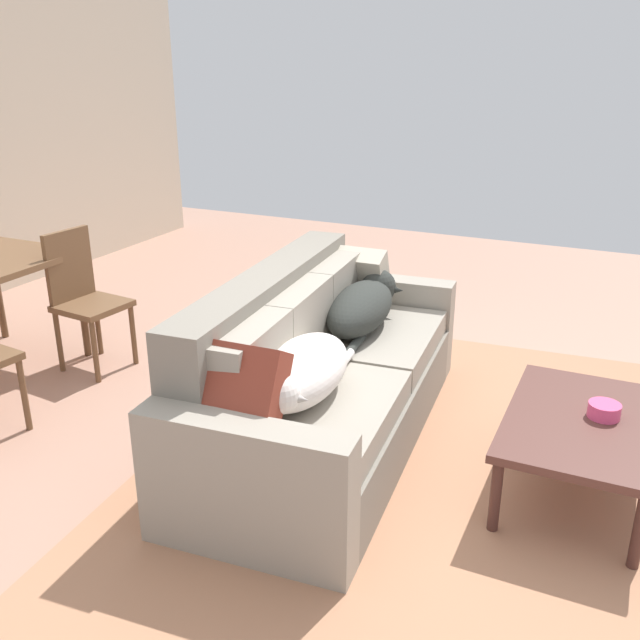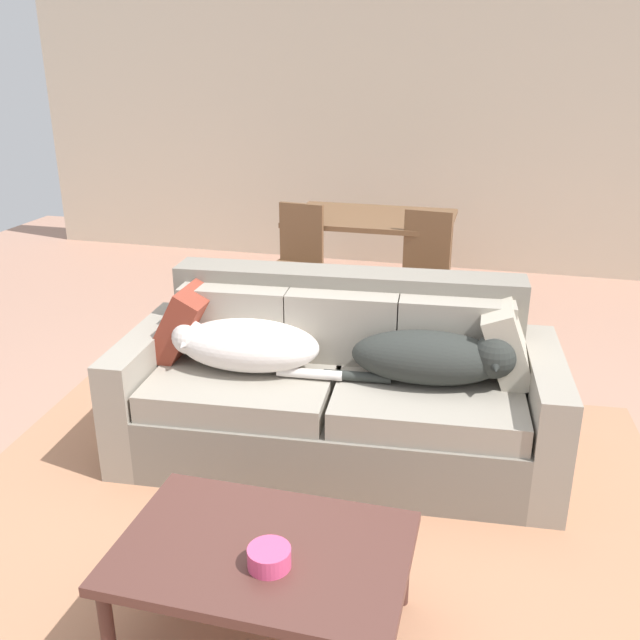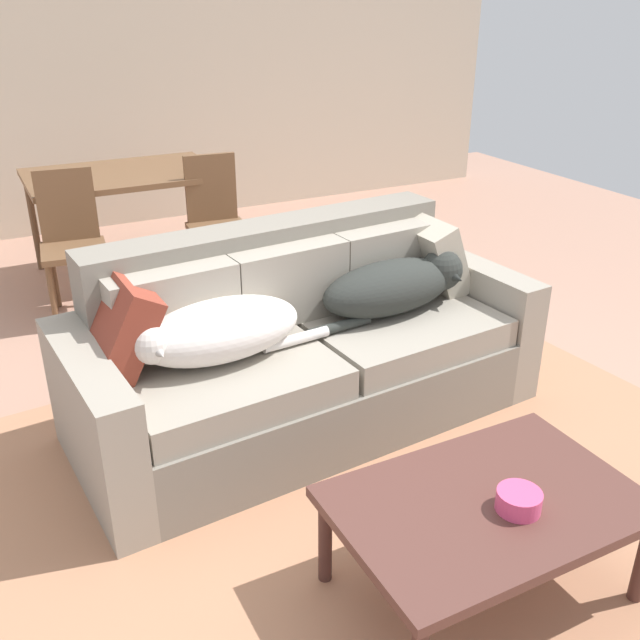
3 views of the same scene
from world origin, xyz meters
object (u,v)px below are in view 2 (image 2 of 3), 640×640
object	(u,v)px
bowl_on_coffee_table	(269,557)
dog_on_left_cushion	(244,345)
dog_on_right_cushion	(436,358)
couch	(338,391)
coffee_table	(263,557)
dining_chair_near_right	(423,268)
dining_table	(372,224)
dining_chair_near_left	(296,259)
throw_pillow_by_right_arm	(508,343)
throw_pillow_by_left_arm	(186,321)

from	to	relation	value
bowl_on_coffee_table	dog_on_left_cushion	bearing A→B (deg)	113.59
dog_on_left_cushion	dog_on_right_cushion	distance (m)	0.98
bowl_on_coffee_table	dog_on_right_cushion	bearing A→B (deg)	73.68
couch	dog_on_left_cushion	bearing A→B (deg)	-168.63
couch	bowl_on_coffee_table	distance (m)	1.44
coffee_table	couch	bearing A→B (deg)	91.93
couch	coffee_table	size ratio (longest dim) A/B	2.25
dog_on_left_cushion	coffee_table	xyz separation A→B (m)	(0.51, -1.22, -0.26)
coffee_table	dining_chair_near_right	bearing A→B (deg)	86.84
dining_table	dog_on_left_cushion	bearing A→B (deg)	-94.33
dining_table	dining_chair_near_left	size ratio (longest dim) A/B	1.41
coffee_table	dining_chair_near_left	distance (m)	3.25
dog_on_right_cushion	dining_table	xyz separation A→B (m)	(-0.78, 2.43, 0.07)
dog_on_right_cushion	throw_pillow_by_right_arm	xyz separation A→B (m)	(0.34, 0.18, 0.04)
bowl_on_coffee_table	coffee_table	bearing A→B (deg)	122.29
throw_pillow_by_left_arm	dining_chair_near_right	bearing A→B (deg)	59.83
throw_pillow_by_right_arm	dining_chair_near_right	size ratio (longest dim) A/B	0.42
bowl_on_coffee_table	dining_table	world-z (taller)	dining_table
dog_on_right_cushion	throw_pillow_by_left_arm	bearing A→B (deg)	173.62
dog_on_right_cushion	coffee_table	world-z (taller)	dog_on_right_cushion
dog_on_left_cushion	throw_pillow_by_right_arm	bearing A→B (deg)	6.49
couch	dining_chair_near_left	bearing A→B (deg)	108.29
couch	dog_on_right_cushion	xyz separation A→B (m)	(0.50, -0.05, 0.27)
throw_pillow_by_right_arm	dining_chair_near_left	xyz separation A→B (m)	(-1.60, 1.67, -0.14)
dog_on_right_cushion	coffee_table	distance (m)	1.40
throw_pillow_by_left_arm	dog_on_left_cushion	bearing A→B (deg)	-17.41
dog_on_right_cushion	throw_pillow_by_left_arm	world-z (taller)	throw_pillow_by_left_arm
bowl_on_coffee_table	dining_table	bearing A→B (deg)	95.66
bowl_on_coffee_table	dining_chair_near_left	distance (m)	3.34
bowl_on_coffee_table	dining_chair_near_right	xyz separation A→B (m)	(0.12, 3.27, 0.07)
couch	throw_pillow_by_right_arm	world-z (taller)	couch
dog_on_left_cushion	dining_table	size ratio (longest dim) A/B	0.68
throw_pillow_by_right_arm	dining_chair_near_left	size ratio (longest dim) A/B	0.42
dog_on_left_cushion	throw_pillow_by_left_arm	bearing A→B (deg)	157.86
throw_pillow_by_right_arm	bowl_on_coffee_table	size ratio (longest dim) A/B	2.63
dog_on_right_cushion	throw_pillow_by_right_arm	size ratio (longest dim) A/B	2.37
couch	dog_on_left_cushion	size ratio (longest dim) A/B	2.55
coffee_table	dining_table	size ratio (longest dim) A/B	0.77
throw_pillow_by_left_arm	dining_table	size ratio (longest dim) A/B	0.30
dog_on_left_cushion	bowl_on_coffee_table	xyz separation A→B (m)	(0.57, -1.30, -0.18)
dining_table	dining_chair_near_left	bearing A→B (deg)	-129.68
throw_pillow_by_left_arm	coffee_table	size ratio (longest dim) A/B	0.39
coffee_table	dining_chair_near_left	world-z (taller)	dining_chair_near_left
throw_pillow_by_right_arm	coffee_table	size ratio (longest dim) A/B	0.38
bowl_on_coffee_table	dining_chair_near_right	size ratio (longest dim) A/B	0.16
bowl_on_coffee_table	dining_chair_near_left	world-z (taller)	dining_chair_near_left
coffee_table	bowl_on_coffee_table	size ratio (longest dim) A/B	6.90
throw_pillow_by_right_arm	dining_table	world-z (taller)	throw_pillow_by_right_arm
dining_chair_near_left	dining_chair_near_right	bearing A→B (deg)	8.35
dog_on_right_cushion	dining_chair_near_right	xyz separation A→B (m)	(-0.28, 1.88, -0.11)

